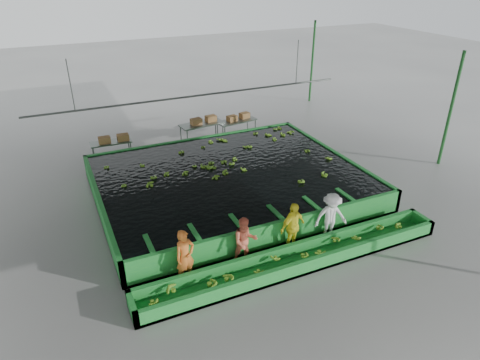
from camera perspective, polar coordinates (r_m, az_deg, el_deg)
name	(u,v)px	position (r m, az deg, el deg)	size (l,w,h in m)	color
ground	(246,210)	(15.86, 0.76, -3.97)	(80.00, 80.00, 0.00)	gray
shed_roof	(247,74)	(13.94, 0.88, 13.89)	(20.00, 22.00, 0.04)	gray
shed_posts	(246,147)	(14.72, 0.81, 4.38)	(20.00, 22.00, 5.00)	#216027
flotation_tank	(229,182)	(16.83, -1.42, -0.25)	(10.00, 8.00, 0.90)	#208831
tank_water	(229,173)	(16.65, -1.44, 0.97)	(9.70, 7.70, 0.00)	black
sorting_trough	(297,259)	(13.13, 7.62, -10.41)	(10.00, 1.00, 0.50)	#208831
cableway_rail	(197,96)	(18.94, -5.80, 11.11)	(0.08, 0.08, 14.00)	#59605B
rail_hanger_left	(71,85)	(17.77, -21.66, 11.64)	(0.04, 0.04, 2.00)	#59605B
rail_hanger_right	(297,62)	(20.80, 7.63, 15.32)	(0.04, 0.04, 2.00)	#59605B
worker_a	(185,256)	(12.28, -7.34, -10.05)	(0.60, 0.40, 1.65)	orange
worker_b	(245,241)	(12.83, 0.67, -8.16)	(0.77, 0.60, 1.57)	#D96548
worker_c	(293,227)	(13.46, 7.03, -6.25)	(0.98, 0.41, 1.67)	yellow
worker_d	(331,217)	(14.17, 12.02, -4.81)	(1.08, 0.62, 1.67)	white
packing_table_left	(112,150)	(20.64, -16.70, 3.84)	(1.83, 0.73, 0.83)	#59605B
packing_table_mid	(202,133)	(21.69, -5.09, 6.29)	(2.19, 0.88, 1.00)	#59605B
packing_table_right	(237,129)	(22.22, -0.47, 6.84)	(2.06, 0.82, 0.94)	#59605B
box_stack_left	(114,142)	(20.46, -16.43, 4.94)	(1.34, 0.37, 0.29)	olive
box_stack_mid	(204,123)	(21.60, -4.86, 7.62)	(1.35, 0.38, 0.29)	olive
box_stack_right	(238,119)	(22.17, -0.22, 8.08)	(1.30, 0.36, 0.28)	olive
floating_bananas	(221,165)	(17.32, -2.49, 2.04)	(8.70, 5.93, 0.12)	#5F9822
trough_bananas	(297,255)	(13.04, 7.66, -9.89)	(8.82, 0.59, 0.12)	#5F9822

